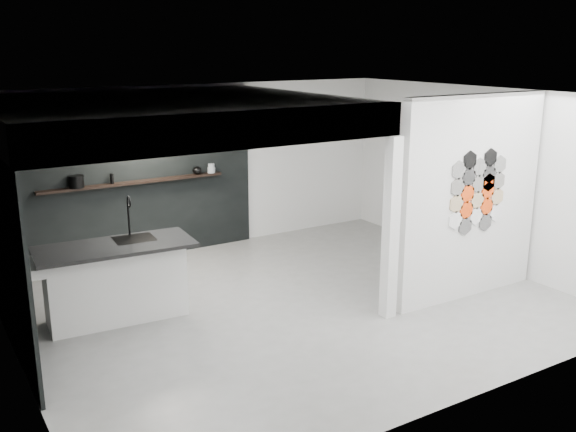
% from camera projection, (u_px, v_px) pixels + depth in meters
% --- Properties ---
extents(floor, '(7.00, 6.00, 0.01)m').
position_uv_depth(floor, '(293.00, 303.00, 8.77)').
color(floor, slate).
extents(partition_panel, '(2.45, 0.15, 2.80)m').
position_uv_depth(partition_panel, '(471.00, 198.00, 8.71)').
color(partition_panel, silver).
rests_on(partition_panel, floor).
extents(bay_clad_back, '(4.40, 0.04, 2.35)m').
position_uv_depth(bay_clad_back, '(126.00, 190.00, 10.25)').
color(bay_clad_back, black).
rests_on(bay_clad_back, floor).
extents(bulkhead, '(4.40, 4.00, 0.40)m').
position_uv_depth(bulkhead, '(167.00, 114.00, 8.28)').
color(bulkhead, silver).
rests_on(bulkhead, corner_column).
extents(corner_column, '(0.16, 0.16, 2.35)m').
position_uv_depth(corner_column, '(391.00, 229.00, 8.06)').
color(corner_column, silver).
rests_on(corner_column, floor).
extents(fascia_beam, '(4.40, 0.16, 0.40)m').
position_uv_depth(fascia_beam, '(235.00, 130.00, 6.70)').
color(fascia_beam, silver).
rests_on(fascia_beam, corner_column).
extents(wall_basin, '(0.40, 0.60, 0.12)m').
position_uv_depth(wall_basin, '(25.00, 269.00, 7.57)').
color(wall_basin, silver).
rests_on(wall_basin, bay_clad_left).
extents(display_shelf, '(3.00, 0.15, 0.04)m').
position_uv_depth(display_shelf, '(134.00, 182.00, 10.19)').
color(display_shelf, black).
rests_on(display_shelf, bay_clad_back).
extents(kitchen_island, '(1.98, 0.98, 1.55)m').
position_uv_depth(kitchen_island, '(116.00, 280.00, 8.14)').
color(kitchen_island, silver).
rests_on(kitchen_island, floor).
extents(stockpot, '(0.30, 0.30, 0.19)m').
position_uv_depth(stockpot, '(76.00, 182.00, 9.70)').
color(stockpot, black).
rests_on(stockpot, display_shelf).
extents(kettle, '(0.16, 0.16, 0.13)m').
position_uv_depth(kettle, '(197.00, 170.00, 10.72)').
color(kettle, black).
rests_on(kettle, display_shelf).
extents(glass_bowl, '(0.16, 0.16, 0.09)m').
position_uv_depth(glass_bowl, '(211.00, 170.00, 10.85)').
color(glass_bowl, gray).
rests_on(glass_bowl, display_shelf).
extents(glass_vase, '(0.14, 0.14, 0.16)m').
position_uv_depth(glass_vase, '(211.00, 168.00, 10.84)').
color(glass_vase, gray).
rests_on(glass_vase, display_shelf).
extents(bottle_dark, '(0.06, 0.06, 0.16)m').
position_uv_depth(bottle_dark, '(112.00, 179.00, 9.98)').
color(bottle_dark, black).
rests_on(bottle_dark, display_shelf).
extents(utensil_cup, '(0.09, 0.09, 0.09)m').
position_uv_depth(utensil_cup, '(72.00, 185.00, 9.68)').
color(utensil_cup, black).
rests_on(utensil_cup, display_shelf).
extents(hex_tile_cluster, '(1.04, 0.02, 1.16)m').
position_uv_depth(hex_tile_cluster, '(478.00, 192.00, 8.63)').
color(hex_tile_cluster, white).
rests_on(hex_tile_cluster, partition_panel).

